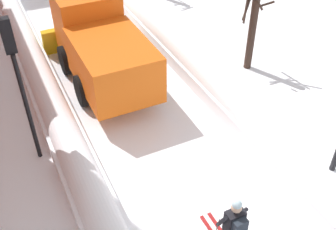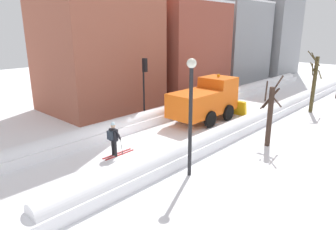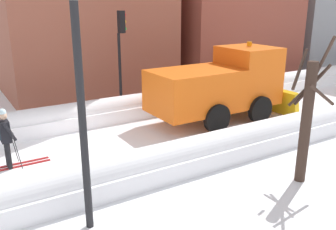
% 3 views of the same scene
% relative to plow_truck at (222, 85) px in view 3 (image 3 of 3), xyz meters
% --- Properties ---
extents(ground_plane, '(80.00, 80.00, 0.00)m').
position_rel_plow_truck_xyz_m(ground_plane, '(0.48, 3.40, -1.48)').
color(ground_plane, white).
extents(snowbank_left, '(1.10, 36.00, 0.98)m').
position_rel_plow_truck_xyz_m(snowbank_left, '(-2.20, 3.40, -1.06)').
color(snowbank_left, white).
rests_on(snowbank_left, ground).
extents(building_brick_mid, '(7.86, 8.38, 8.77)m').
position_rel_plow_truck_xyz_m(building_brick_mid, '(-8.45, 6.45, 2.91)').
color(building_brick_mid, brown).
rests_on(building_brick_mid, ground).
extents(building_concrete_far, '(6.93, 9.06, 9.37)m').
position_rel_plow_truck_xyz_m(building_concrete_far, '(-8.45, 16.38, 3.21)').
color(building_concrete_far, gray).
rests_on(building_concrete_far, ground).
extents(plow_truck, '(3.20, 5.98, 3.12)m').
position_rel_plow_truck_xyz_m(plow_truck, '(0.00, 0.00, 0.00)').
color(plow_truck, orange).
rests_on(plow_truck, ground).
extents(skier, '(0.62, 1.80, 1.81)m').
position_rel_plow_truck_xyz_m(skier, '(0.28, -8.23, -0.48)').
color(skier, black).
rests_on(skier, ground).
extents(traffic_light_pole, '(0.28, 0.42, 4.33)m').
position_rel_plow_truck_xyz_m(traffic_light_pole, '(-3.04, -2.95, 1.56)').
color(traffic_light_pole, black).
rests_on(traffic_light_pole, ground).
extents(street_lamp, '(0.40, 0.40, 5.10)m').
position_rel_plow_truck_xyz_m(street_lamp, '(4.36, -7.24, 1.76)').
color(street_lamp, black).
rests_on(street_lamp, ground).
extents(bare_tree_near, '(1.07, 1.15, 3.93)m').
position_rel_plow_truck_xyz_m(bare_tree_near, '(5.33, -1.58, 0.32)').
color(bare_tree_near, '#392921').
rests_on(bare_tree_near, ground).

